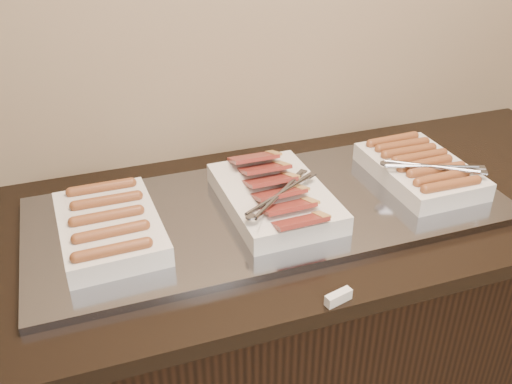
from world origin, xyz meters
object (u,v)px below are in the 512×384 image
warming_tray (270,210)px  dish_right (421,169)px  dish_center (275,196)px  counter (276,338)px  dish_left (109,226)px

warming_tray → dish_right: size_ratio=3.53×
dish_center → dish_right: dish_center is taller
counter → dish_center: size_ratio=5.29×
warming_tray → dish_center: bearing=-22.2°
counter → dish_center: bearing=-165.0°
dish_left → dish_center: size_ratio=0.88×
counter → dish_center: 0.50m
warming_tray → dish_right: dish_right is taller
counter → dish_left: size_ratio=6.03×
counter → dish_center: (-0.01, -0.00, 0.50)m
counter → dish_left: (-0.42, 0.00, 0.50)m
counter → dish_right: dish_right is taller
warming_tray → dish_left: size_ratio=3.51×
warming_tray → dish_center: (0.01, -0.00, 0.04)m
counter → dish_center: dish_center is taller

